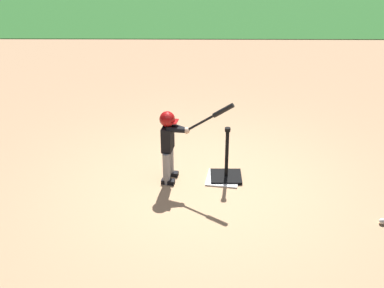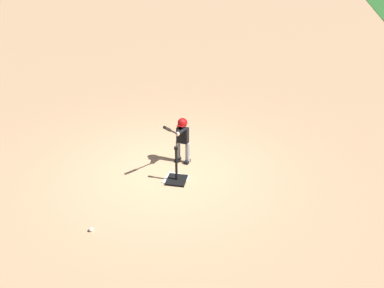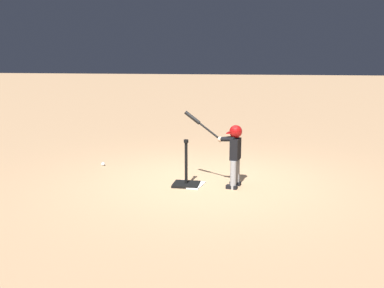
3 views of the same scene
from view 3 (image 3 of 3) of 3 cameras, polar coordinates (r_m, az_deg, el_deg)
name	(u,v)px [view 3 (image 3 of 3)]	position (r m, az deg, el deg)	size (l,w,h in m)	color
ground_plane	(206,182)	(7.69, 1.78, -4.79)	(90.00, 90.00, 0.00)	tan
home_plate	(189,185)	(7.47, -0.35, -5.18)	(0.44, 0.44, 0.02)	white
batting_tee	(186,179)	(7.42, -0.75, -4.46)	(0.43, 0.38, 0.77)	black
batter_child	(233,148)	(7.25, 5.20, -0.48)	(0.97, 0.36, 1.22)	gray
baseball	(103,164)	(8.92, -11.23, -2.51)	(0.07, 0.07, 0.07)	white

